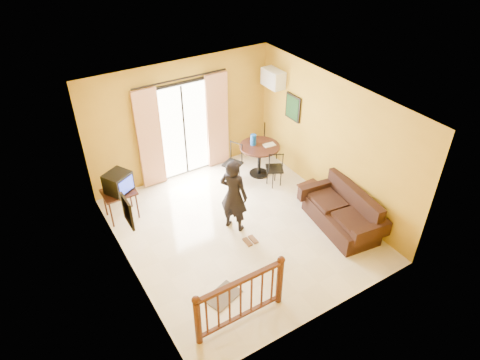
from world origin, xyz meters
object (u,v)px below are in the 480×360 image
coffee_table (317,196)px  sofa (343,213)px  television (118,182)px  dining_table (259,152)px  standing_person (234,195)px

coffee_table → sofa: sofa is taller
television → sofa: television is taller
dining_table → coffee_table: dining_table is taller
dining_table → coffee_table: bearing=-76.8°
dining_table → sofa: 2.53m
coffee_table → standing_person: size_ratio=0.53×
television → standing_person: size_ratio=0.39×
sofa → standing_person: (-1.92, 1.12, 0.49)m
television → coffee_table: bearing=-55.5°
sofa → television: bearing=152.4°
television → coffee_table: 4.20m
sofa → standing_person: standing_person is taller
dining_table → sofa: size_ratio=0.51×
television → sofa: bearing=-64.5°
television → standing_person: bearing=-69.2°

